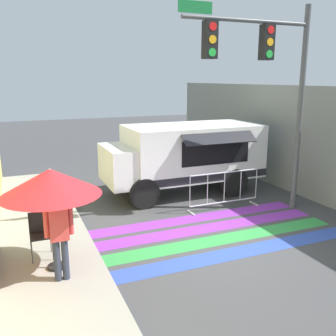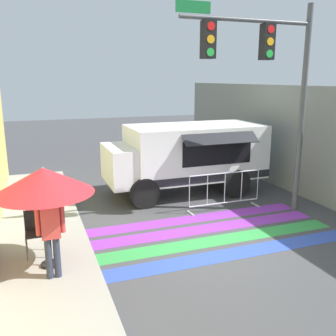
# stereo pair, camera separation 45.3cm
# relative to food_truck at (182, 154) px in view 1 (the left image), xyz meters

# --- Properties ---
(ground_plane) EXTENTS (60.00, 60.00, 0.00)m
(ground_plane) POSITION_rel_food_truck_xyz_m (-0.70, -3.94, -1.37)
(ground_plane) COLOR #424244
(concrete_wall_right) EXTENTS (0.20, 16.00, 3.64)m
(concrete_wall_right) POSITION_rel_food_truck_xyz_m (3.66, -0.94, 0.45)
(concrete_wall_right) COLOR gray
(concrete_wall_right) RESTS_ON ground_plane
(crosswalk_painted) EXTENTS (6.40, 2.84, 0.01)m
(crosswalk_painted) POSITION_rel_food_truck_xyz_m (-0.70, -3.52, -1.36)
(crosswalk_painted) COLOR #334FB2
(crosswalk_painted) RESTS_ON ground_plane
(food_truck) EXTENTS (5.30, 2.69, 2.33)m
(food_truck) POSITION_rel_food_truck_xyz_m (0.00, 0.00, 0.00)
(food_truck) COLOR white
(food_truck) RESTS_ON ground_plane
(traffic_signal_pole) EXTENTS (3.96, 0.29, 5.81)m
(traffic_signal_pole) POSITION_rel_food_truck_xyz_m (1.22, -2.72, 2.72)
(traffic_signal_pole) COLOR #515456
(traffic_signal_pole) RESTS_ON ground_plane
(patio_umbrella) EXTENTS (1.92, 1.92, 2.05)m
(patio_umbrella) POSITION_rel_food_truck_xyz_m (-4.63, -4.08, 0.56)
(patio_umbrella) COLOR black
(patio_umbrella) RESTS_ON sidewalk_left
(folding_chair) EXTENTS (0.43, 0.43, 0.96)m
(folding_chair) POSITION_rel_food_truck_xyz_m (-4.86, -3.42, -0.64)
(folding_chair) COLOR #4C4C51
(folding_chair) RESTS_ON sidewalk_left
(vendor_person) EXTENTS (0.53, 0.23, 1.72)m
(vendor_person) POSITION_rel_food_truck_xyz_m (-4.59, -4.58, -0.24)
(vendor_person) COLOR #2D3347
(vendor_person) RESTS_ON sidewalk_left
(barricade_front) EXTENTS (2.32, 0.44, 1.15)m
(barricade_front) POSITION_rel_food_truck_xyz_m (0.51, -1.96, -0.79)
(barricade_front) COLOR #B7BABF
(barricade_front) RESTS_ON ground_plane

